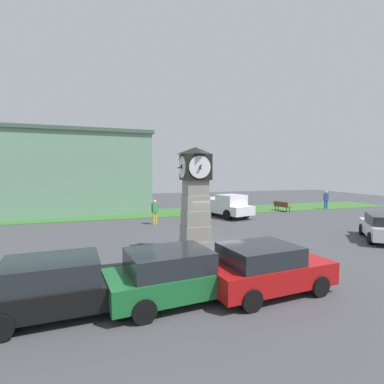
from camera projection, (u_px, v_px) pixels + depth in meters
ground_plane at (210, 249)px, 14.45m from camera, size 69.11×69.11×0.00m
clock_tower at (195, 201)px, 13.38m from camera, size 1.56×1.61×4.85m
bollard_near_tower at (247, 256)px, 11.38m from camera, size 0.32×0.32×1.15m
bollard_mid_row at (226, 266)px, 10.31m from camera, size 0.22×0.22×1.08m
car_navy_sedan at (61, 285)px, 7.98m from camera, size 4.51×2.35×1.50m
car_near_tower at (176, 275)px, 8.78m from camera, size 4.40×2.43×1.53m
car_by_building at (265, 268)px, 9.38m from camera, size 4.18×2.41×1.52m
pickup_truck at (224, 205)px, 24.57m from camera, size 3.28×5.55×1.85m
bench at (282, 206)px, 27.67m from camera, size 0.98×1.69×0.90m
pedestrian_near_bench at (155, 210)px, 21.00m from camera, size 0.46×0.37×1.73m
pedestrian_crossing_lot at (326, 199)px, 29.12m from camera, size 0.45×0.33×1.78m
warehouse_blue_far at (70, 172)px, 29.04m from camera, size 14.76×13.27×7.24m
grass_verge_far at (189, 212)px, 27.32m from camera, size 41.46×5.05×0.04m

